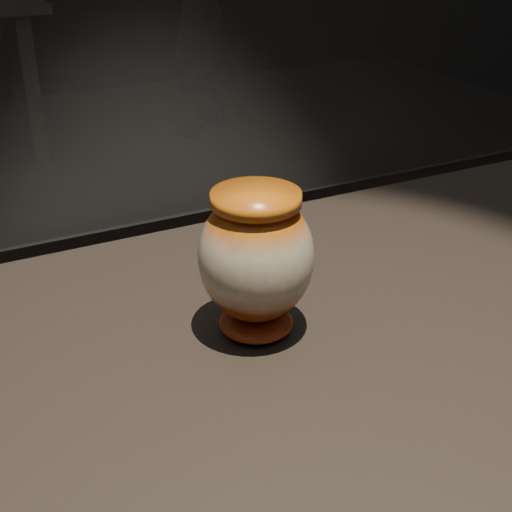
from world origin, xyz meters
The scene contains 2 objects.
main_vase centered at (0.09, 0.04, 1.01)m, with size 0.18×0.18×0.20m.
visitor centered at (1.49, 3.61, 0.81)m, with size 0.59×0.39×1.63m, color black.
Camera 1 is at (-0.28, -0.69, 1.43)m, focal length 50.00 mm.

